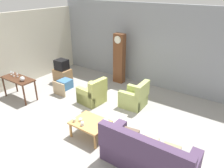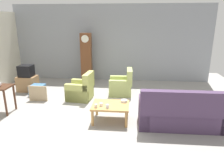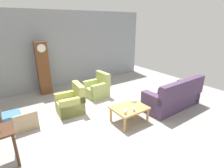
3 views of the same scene
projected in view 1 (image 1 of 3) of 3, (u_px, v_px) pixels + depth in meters
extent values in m
plane|color=#999691|center=(91.00, 122.00, 6.60)|extent=(10.40, 10.40, 0.00)
cube|color=gray|center=(148.00, 46.00, 8.62)|extent=(8.40, 0.16, 3.20)
cube|color=beige|center=(13.00, 51.00, 8.49)|extent=(0.12, 6.40, 2.88)
cube|color=#4C3856|center=(148.00, 159.00, 4.92)|extent=(2.11, 0.86, 0.44)
cube|color=#4C3856|center=(142.00, 150.00, 4.43)|extent=(2.10, 0.22, 0.60)
cube|color=#4C3856|center=(114.00, 140.00, 5.35)|extent=(0.25, 0.84, 0.68)
cube|color=#9E8966|center=(171.00, 152.00, 4.54)|extent=(0.37, 0.16, 0.36)
cube|color=#C6B284|center=(150.00, 144.00, 4.79)|extent=(0.38, 0.19, 0.36)
cube|color=brown|center=(131.00, 136.00, 5.04)|extent=(0.37, 0.18, 0.36)
cube|color=tan|center=(92.00, 97.00, 7.68)|extent=(0.83, 0.83, 0.40)
cube|color=tan|center=(98.00, 88.00, 7.30)|extent=(0.25, 0.77, 0.52)
cube|color=tan|center=(98.00, 91.00, 7.84)|extent=(0.77, 0.23, 0.60)
cube|color=tan|center=(85.00, 97.00, 7.43)|extent=(0.77, 0.23, 0.60)
cube|color=#A9B664|center=(133.00, 100.00, 7.44)|extent=(0.79, 0.79, 0.40)
cube|color=#A9B664|center=(142.00, 91.00, 7.09)|extent=(0.21, 0.77, 0.52)
cube|color=#A9B664|center=(137.00, 94.00, 7.63)|extent=(0.77, 0.19, 0.60)
cube|color=#A9B664|center=(129.00, 101.00, 7.17)|extent=(0.77, 0.19, 0.60)
cube|color=tan|center=(90.00, 122.00, 5.84)|extent=(0.96, 0.76, 0.05)
cylinder|color=tan|center=(71.00, 130.00, 5.92)|extent=(0.07, 0.07, 0.41)
cylinder|color=tan|center=(95.00, 142.00, 5.48)|extent=(0.07, 0.07, 0.41)
cylinder|color=tan|center=(87.00, 119.00, 6.40)|extent=(0.07, 0.07, 0.41)
cylinder|color=tan|center=(110.00, 129.00, 5.96)|extent=(0.07, 0.07, 0.41)
cube|color=#472819|center=(18.00, 79.00, 7.71)|extent=(1.30, 0.56, 0.04)
cylinder|color=#472819|center=(4.00, 87.00, 8.01)|extent=(0.06, 0.06, 0.75)
cylinder|color=#472819|center=(24.00, 96.00, 7.38)|extent=(0.06, 0.06, 0.75)
cylinder|color=#472819|center=(16.00, 83.00, 8.36)|extent=(0.06, 0.06, 0.75)
cylinder|color=#472819|center=(36.00, 91.00, 7.73)|extent=(0.06, 0.06, 0.75)
cube|color=brown|center=(119.00, 59.00, 8.95)|extent=(0.44, 0.28, 2.06)
cylinder|color=silver|center=(117.00, 40.00, 8.50)|extent=(0.30, 0.02, 0.30)
cube|color=#997047|center=(63.00, 75.00, 9.27)|extent=(0.68, 0.52, 0.56)
cube|color=black|center=(62.00, 65.00, 9.07)|extent=(0.48, 0.44, 0.42)
cube|color=tan|center=(59.00, 89.00, 8.12)|extent=(0.60, 0.05, 0.51)
cube|color=teal|center=(65.00, 84.00, 8.72)|extent=(0.46, 0.48, 0.35)
sphere|color=silver|center=(22.00, 79.00, 7.45)|extent=(0.16, 0.16, 0.16)
cylinder|color=white|center=(81.00, 120.00, 5.85)|extent=(0.09, 0.09, 0.08)
cylinder|color=silver|center=(82.00, 124.00, 5.66)|extent=(0.08, 0.08, 0.10)
cylinder|color=beige|center=(74.00, 120.00, 5.82)|extent=(0.08, 0.08, 0.09)
cylinder|color=white|center=(105.00, 121.00, 5.80)|extent=(0.18, 0.18, 0.06)
cylinder|color=silver|center=(11.00, 75.00, 7.99)|extent=(0.07, 0.07, 0.02)
cylinder|color=silver|center=(11.00, 73.00, 7.97)|extent=(0.01, 0.01, 0.08)
cone|color=silver|center=(11.00, 71.00, 7.94)|extent=(0.08, 0.08, 0.08)
cylinder|color=silver|center=(14.00, 76.00, 7.85)|extent=(0.07, 0.07, 0.02)
cylinder|color=silver|center=(13.00, 75.00, 7.83)|extent=(0.01, 0.01, 0.10)
cone|color=silver|center=(13.00, 72.00, 7.79)|extent=(0.07, 0.07, 0.10)
cylinder|color=silver|center=(18.00, 76.00, 7.82)|extent=(0.06, 0.06, 0.02)
cylinder|color=silver|center=(17.00, 75.00, 7.80)|extent=(0.01, 0.01, 0.08)
cone|color=silver|center=(17.00, 73.00, 7.77)|extent=(0.07, 0.07, 0.08)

